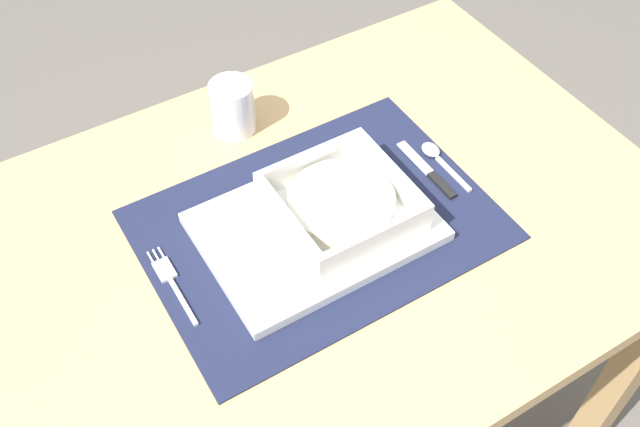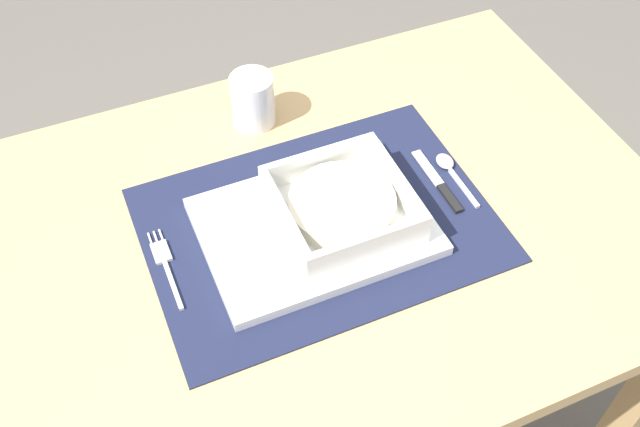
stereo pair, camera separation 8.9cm
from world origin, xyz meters
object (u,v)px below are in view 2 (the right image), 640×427
at_px(dining_table, 330,268).
at_px(butter_knife, 440,185).
at_px(fork, 165,262).
at_px(drinking_glass, 253,103).
at_px(spoon, 449,167).
at_px(porridge_bowl, 342,207).

xyz_separation_m(dining_table, butter_knife, (0.17, -0.00, 0.12)).
bearing_deg(fork, drinking_glass, 50.69).
xyz_separation_m(fork, butter_knife, (0.40, -0.02, 0.00)).
bearing_deg(fork, spoon, 4.29).
bearing_deg(dining_table, porridge_bowl, -54.17).
distance_m(porridge_bowl, spoon, 0.19).
relative_size(dining_table, spoon, 8.60).
distance_m(spoon, butter_knife, 0.04).
xyz_separation_m(porridge_bowl, drinking_glass, (-0.04, 0.25, -0.00)).
height_order(porridge_bowl, drinking_glass, drinking_glass).
height_order(dining_table, fork, fork).
xyz_separation_m(porridge_bowl, butter_knife, (0.16, 0.01, -0.03)).
bearing_deg(porridge_bowl, drinking_glass, 98.44).
bearing_deg(dining_table, fork, 175.69).
bearing_deg(drinking_glass, fork, -133.11).
bearing_deg(drinking_glass, dining_table, -83.42).
bearing_deg(drinking_glass, porridge_bowl, -81.56).
distance_m(fork, drinking_glass, 0.30).
height_order(fork, butter_knife, butter_knife).
bearing_deg(spoon, butter_knife, -143.26).
bearing_deg(spoon, drinking_glass, 131.89).
bearing_deg(dining_table, drinking_glass, 96.58).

